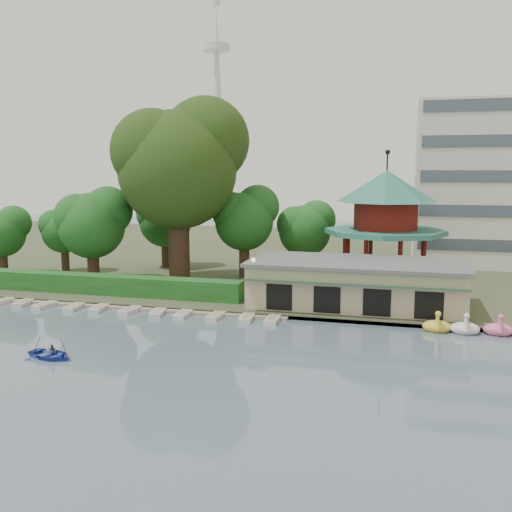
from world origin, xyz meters
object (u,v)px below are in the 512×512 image
(pavilion, at_px, (386,216))
(big_tree, at_px, (180,160))
(dock, at_px, (103,305))
(rowboat_with_passengers, at_px, (50,351))
(boathouse, at_px, (356,283))

(pavilion, xyz_separation_m, big_tree, (-20.83, -3.80, 5.61))
(big_tree, bearing_deg, dock, -106.06)
(big_tree, distance_m, rowboat_with_passengers, 27.63)
(pavilion, bearing_deg, boathouse, -101.28)
(dock, xyz_separation_m, rowboat_with_passengers, (3.92, -13.56, 0.35))
(boathouse, height_order, pavilion, pavilion)
(dock, height_order, big_tree, big_tree)
(pavilion, distance_m, rowboat_with_passengers, 35.45)
(big_tree, relative_size, rowboat_with_passengers, 3.73)
(dock, relative_size, big_tree, 1.76)
(boathouse, relative_size, rowboat_with_passengers, 3.58)
(boathouse, distance_m, rowboat_with_passengers, 25.82)
(dock, height_order, rowboat_with_passengers, rowboat_with_passengers)
(big_tree, height_order, rowboat_with_passengers, big_tree)
(rowboat_with_passengers, bearing_deg, dock, 106.11)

